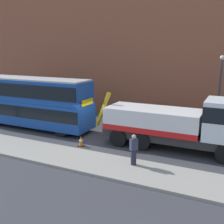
% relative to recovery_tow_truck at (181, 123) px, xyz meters
% --- Properties ---
extents(ground_plane, '(120.00, 120.00, 0.00)m').
position_rel_recovery_tow_truck_xyz_m(ground_plane, '(-5.88, -0.12, -1.76)').
color(ground_plane, '#38383D').
extents(near_kerb, '(60.00, 2.80, 0.15)m').
position_rel_recovery_tow_truck_xyz_m(near_kerb, '(-5.88, -4.32, -1.68)').
color(near_kerb, gray).
rests_on(near_kerb, ground_plane).
extents(building_facade, '(60.00, 1.50, 16.00)m').
position_rel_recovery_tow_truck_xyz_m(building_facade, '(-5.88, 8.34, 6.31)').
color(building_facade, '#935138').
rests_on(building_facade, ground_plane).
extents(recovery_tow_truck, '(10.14, 2.67, 3.67)m').
position_rel_recovery_tow_truck_xyz_m(recovery_tow_truck, '(0.00, 0.00, 0.00)').
color(recovery_tow_truck, '#2D2D2D').
rests_on(recovery_tow_truck, ground_plane).
extents(double_decker_bus, '(11.05, 2.57, 4.06)m').
position_rel_recovery_tow_truck_xyz_m(double_decker_bus, '(-12.27, 0.00, 0.47)').
color(double_decker_bus, '#19479E').
rests_on(double_decker_bus, ground_plane).
extents(pedestrian_bystander, '(0.46, 0.47, 1.71)m').
position_rel_recovery_tow_truck_xyz_m(pedestrian_bystander, '(-1.68, -3.75, -0.77)').
color(pedestrian_bystander, '#232333').
rests_on(pedestrian_bystander, near_kerb).
extents(traffic_cone_near_bus, '(0.36, 0.36, 0.72)m').
position_rel_recovery_tow_truck_xyz_m(traffic_cone_near_bus, '(-6.01, -2.17, -1.42)').
color(traffic_cone_near_bus, orange).
rests_on(traffic_cone_near_bus, ground_plane).
extents(street_lamp, '(0.36, 0.36, 5.83)m').
position_rel_recovery_tow_truck_xyz_m(street_lamp, '(1.66, 6.14, 1.71)').
color(street_lamp, '#38383D').
rests_on(street_lamp, ground_plane).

